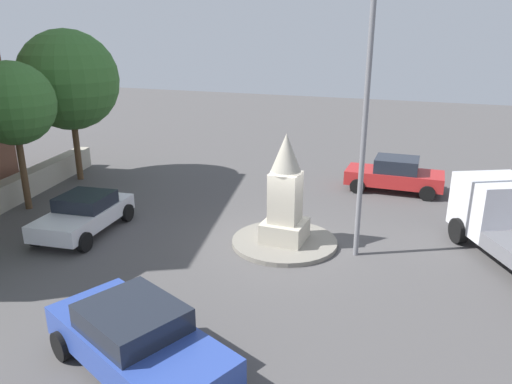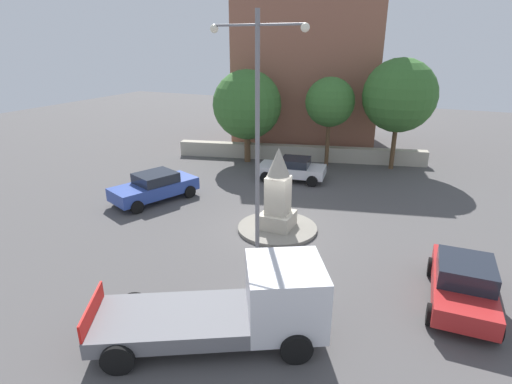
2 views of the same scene
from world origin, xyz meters
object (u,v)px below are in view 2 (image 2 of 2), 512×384
streetlamp (257,120)px  car_white_near_island (293,169)px  car_red_parked_right (463,282)px  truck_white_far_side (243,305)px  corner_building (307,72)px  car_blue_passing (155,187)px  tree_near_wall (247,105)px  monument (278,192)px  tree_mid_cluster (399,96)px  tree_far_corner (330,102)px

streetlamp → car_white_near_island: bearing=-79.1°
car_red_parked_right → truck_white_far_side: size_ratio=0.65×
car_white_near_island → corner_building: corner_building is taller
streetlamp → corner_building: size_ratio=0.80×
streetlamp → car_red_parked_right: (-7.09, 0.31, -4.45)m
car_blue_passing → tree_near_wall: tree_near_wall is taller
corner_building → tree_near_wall: 7.63m
monument → car_white_near_island: size_ratio=0.87×
car_white_near_island → tree_near_wall: tree_near_wall is taller
streetlamp → truck_white_far_side: streetlamp is taller
tree_mid_cluster → tree_far_corner: size_ratio=1.21×
streetlamp → corner_building: (4.13, -18.83, 0.26)m
truck_white_far_side → car_white_near_island: bearing=-76.3°
monument → truck_white_far_side: monument is taller
tree_near_wall → tree_far_corner: (-5.18, -1.27, 0.30)m
truck_white_far_side → monument: bearing=-76.4°
monument → car_white_near_island: 7.02m
car_red_parked_right → tree_near_wall: bearing=-42.6°
car_red_parked_right → corner_building: bearing=-59.6°
streetlamp → tree_near_wall: bearing=-63.2°
streetlamp → car_blue_passing: bearing=-23.2°
car_white_near_island → tree_mid_cluster: 8.01m
car_red_parked_right → tree_mid_cluster: (3.75, -14.16, 3.87)m
streetlamp → tree_far_corner: 12.92m
monument → tree_mid_cluster: tree_mid_cluster is taller
streetlamp → tree_mid_cluster: (-3.34, -13.84, -0.57)m
tree_near_wall → monument: bearing=122.0°
car_white_near_island → corner_building: bearing=-76.3°
tree_near_wall → tree_far_corner: 5.34m
streetlamp → tree_mid_cluster: size_ratio=1.27×
tree_mid_cluster → car_white_near_island: bearing=43.2°
monument → car_blue_passing: bearing=-5.8°
monument → car_blue_passing: size_ratio=0.75×
car_blue_passing → car_white_near_island: size_ratio=1.16×
car_blue_passing → corner_building: (-2.97, -15.79, 4.72)m
corner_building → truck_white_far_side: bearing=103.7°
streetlamp → tree_far_corner: (0.69, -12.85, -1.08)m
car_red_parked_right → tree_mid_cluster: size_ratio=0.60×
car_red_parked_right → tree_far_corner: tree_far_corner is taller
truck_white_far_side → tree_far_corner: (2.25, -17.33, 3.09)m
tree_far_corner → monument: bearing=93.3°
tree_mid_cluster → corner_building: bearing=-33.8°
truck_white_far_side → corner_building: 24.40m
car_white_near_island → tree_far_corner: bearing=-105.6°
streetlamp → car_blue_passing: 8.92m
corner_building → tree_near_wall: corner_building is taller
car_red_parked_right → corner_building: corner_building is taller
car_blue_passing → tree_far_corner: bearing=-123.2°
tree_far_corner → tree_mid_cluster: bearing=-166.2°
tree_near_wall → corner_building: bearing=-103.4°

